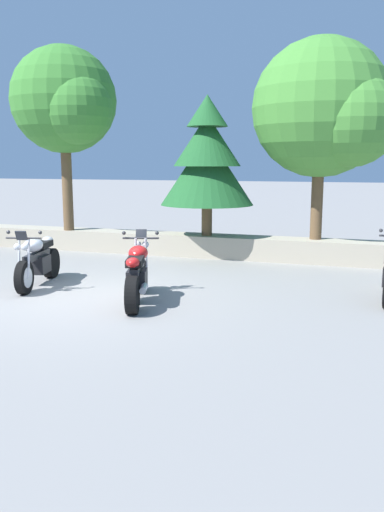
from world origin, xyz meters
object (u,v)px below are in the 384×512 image
Objects in this scene: leafy_tree_far_left at (66,102)px; leafy_tree_mid_right at (327,111)px; motorcycle_silver_near_left at (37,261)px; pine_tree_mid_left at (207,159)px; motorcycle_red_centre at (138,274)px.

leafy_tree_mid_right is at bearing 2.85° from leafy_tree_far_left.
pine_tree_mid_left is at bearing 61.74° from motorcycle_silver_near_left.
motorcycle_silver_near_left is 5.45m from leafy_tree_far_left.
motorcycle_silver_near_left is 0.59× the size of pine_tree_mid_left.
motorcycle_silver_near_left is at bearing 167.46° from motorcycle_red_centre.
leafy_tree_far_left reaches higher than pine_tree_mid_left.
leafy_tree_far_left is 1.40× the size of pine_tree_mid_left.
leafy_tree_far_left reaches higher than motorcycle_red_centre.
leafy_tree_mid_right is (2.86, 0.10, 1.09)m from pine_tree_mid_left.
leafy_tree_far_left is at bearing -176.50° from pine_tree_mid_left.
motorcycle_red_centre is 0.41× the size of leafy_tree_far_left.
motorcycle_silver_near_left is 5.10m from pine_tree_mid_left.
motorcycle_silver_near_left and motorcycle_red_centre have the same top height.
pine_tree_mid_left reaches higher than motorcycle_silver_near_left.
leafy_tree_mid_right reaches higher than pine_tree_mid_left.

